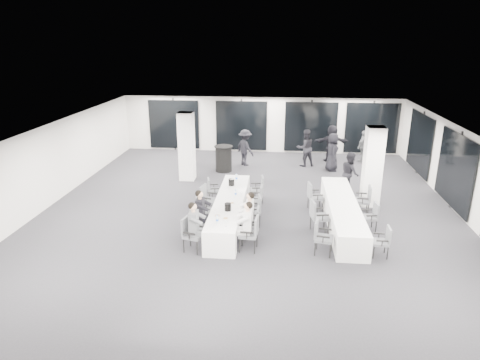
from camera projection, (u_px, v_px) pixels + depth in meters
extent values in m
cube|color=#24252A|center=(249.00, 211.00, 14.62)|extent=(14.00, 16.00, 0.02)
cube|color=white|center=(249.00, 130.00, 13.72)|extent=(14.00, 16.00, 0.02)
cube|color=silver|center=(48.00, 166.00, 14.81)|extent=(0.02, 16.00, 2.80)
cube|color=silver|center=(469.00, 178.00, 13.53)|extent=(0.02, 16.00, 2.80)
cube|color=silver|center=(261.00, 125.00, 21.73)|extent=(14.00, 0.02, 2.80)
cube|color=silver|center=(209.00, 326.00, 6.61)|extent=(14.00, 0.02, 2.80)
cube|color=black|center=(261.00, 126.00, 21.68)|extent=(13.60, 0.06, 2.50)
cube|color=black|center=(455.00, 170.00, 14.49)|extent=(0.06, 14.00, 2.50)
cube|color=white|center=(187.00, 147.00, 17.44)|extent=(0.60, 0.60, 2.80)
cube|color=white|center=(373.00, 167.00, 14.73)|extent=(0.60, 0.60, 2.80)
cube|color=white|center=(230.00, 210.00, 13.71)|extent=(0.90, 5.00, 0.75)
cube|color=white|center=(342.00, 213.00, 13.47)|extent=(0.90, 5.00, 0.75)
cylinder|color=black|center=(224.00, 159.00, 18.77)|extent=(0.72, 0.72, 1.13)
cylinder|color=black|center=(223.00, 146.00, 18.59)|extent=(0.82, 0.82, 0.02)
cube|color=#53555A|center=(193.00, 235.00, 11.76)|extent=(0.58, 0.60, 0.08)
cube|color=#53555A|center=(186.00, 225.00, 11.74)|extent=(0.18, 0.47, 0.47)
cylinder|color=black|center=(190.00, 239.00, 12.09)|extent=(0.04, 0.04, 0.42)
cylinder|color=black|center=(184.00, 246.00, 11.72)|extent=(0.04, 0.04, 0.42)
cylinder|color=black|center=(204.00, 242.00, 11.95)|extent=(0.04, 0.04, 0.42)
cylinder|color=black|center=(197.00, 248.00, 11.59)|extent=(0.04, 0.04, 0.42)
cube|color=black|center=(197.00, 226.00, 11.93)|extent=(0.35, 0.13, 0.04)
cube|color=black|center=(189.00, 234.00, 11.47)|extent=(0.35, 0.13, 0.04)
cube|color=#53555A|center=(200.00, 222.00, 12.68)|extent=(0.53, 0.54, 0.07)
cube|color=#53555A|center=(193.00, 214.00, 12.66)|extent=(0.16, 0.43, 0.43)
cylinder|color=black|center=(197.00, 226.00, 12.98)|extent=(0.03, 0.03, 0.38)
cylinder|color=black|center=(192.00, 231.00, 12.64)|extent=(0.03, 0.03, 0.38)
cylinder|color=black|center=(208.00, 228.00, 12.86)|extent=(0.03, 0.03, 0.38)
cylinder|color=black|center=(203.00, 233.00, 12.52)|extent=(0.03, 0.03, 0.38)
cube|color=black|center=(203.00, 215.00, 12.84)|extent=(0.32, 0.11, 0.04)
cube|color=black|center=(196.00, 221.00, 12.42)|extent=(0.32, 0.11, 0.04)
cube|color=#53555A|center=(204.00, 212.00, 13.37)|extent=(0.55, 0.57, 0.08)
cube|color=#53555A|center=(197.00, 204.00, 13.26)|extent=(0.15, 0.47, 0.47)
cylinder|color=black|center=(198.00, 217.00, 13.62)|extent=(0.04, 0.04, 0.42)
cylinder|color=black|center=(198.00, 222.00, 13.24)|extent=(0.04, 0.04, 0.42)
cylinder|color=black|center=(211.00, 216.00, 13.66)|extent=(0.04, 0.04, 0.42)
cylinder|color=black|center=(211.00, 221.00, 13.28)|extent=(0.04, 0.04, 0.42)
cube|color=black|center=(204.00, 204.00, 13.55)|extent=(0.35, 0.11, 0.04)
cube|color=black|center=(204.00, 210.00, 13.08)|extent=(0.35, 0.11, 0.04)
cube|color=#53555A|center=(209.00, 201.00, 14.27)|extent=(0.58, 0.59, 0.08)
cube|color=#53555A|center=(203.00, 192.00, 14.26)|extent=(0.18, 0.47, 0.47)
cylinder|color=black|center=(206.00, 205.00, 14.60)|extent=(0.04, 0.04, 0.42)
cylinder|color=black|center=(201.00, 209.00, 14.23)|extent=(0.04, 0.04, 0.42)
cylinder|color=black|center=(217.00, 206.00, 14.47)|extent=(0.04, 0.04, 0.42)
cylinder|color=black|center=(213.00, 210.00, 14.10)|extent=(0.04, 0.04, 0.42)
cube|color=black|center=(212.00, 193.00, 14.44)|extent=(0.35, 0.13, 0.04)
cube|color=black|center=(206.00, 198.00, 13.99)|extent=(0.35, 0.13, 0.04)
cube|color=#53555A|center=(214.00, 191.00, 15.33)|extent=(0.51, 0.52, 0.07)
cube|color=#53555A|center=(209.00, 184.00, 15.22)|extent=(0.15, 0.42, 0.42)
cylinder|color=black|center=(209.00, 195.00, 15.55)|extent=(0.03, 0.03, 0.38)
cylinder|color=black|center=(210.00, 199.00, 15.21)|extent=(0.03, 0.03, 0.38)
cylinder|color=black|center=(219.00, 194.00, 15.59)|extent=(0.03, 0.03, 0.38)
cylinder|color=black|center=(220.00, 198.00, 15.25)|extent=(0.03, 0.03, 0.38)
cube|color=black|center=(214.00, 184.00, 15.49)|extent=(0.31, 0.11, 0.04)
cube|color=black|center=(215.00, 189.00, 15.06)|extent=(0.31, 0.11, 0.04)
cube|color=#53555A|center=(248.00, 234.00, 11.80)|extent=(0.52, 0.54, 0.08)
cube|color=#53555A|center=(257.00, 226.00, 11.67)|extent=(0.10, 0.49, 0.48)
cylinder|color=black|center=(255.00, 247.00, 11.65)|extent=(0.04, 0.04, 0.43)
cylinder|color=black|center=(257.00, 240.00, 12.04)|extent=(0.04, 0.04, 0.43)
cylinder|color=black|center=(239.00, 246.00, 11.72)|extent=(0.04, 0.04, 0.43)
cylinder|color=black|center=(242.00, 239.00, 12.11)|extent=(0.04, 0.04, 0.43)
cube|color=black|center=(247.00, 233.00, 11.49)|extent=(0.36, 0.07, 0.04)
cube|color=black|center=(250.00, 225.00, 11.98)|extent=(0.36, 0.07, 0.04)
cube|color=#53555A|center=(250.00, 224.00, 12.52)|extent=(0.46, 0.48, 0.08)
cube|color=#53555A|center=(258.00, 216.00, 12.42)|extent=(0.07, 0.46, 0.46)
cylinder|color=black|center=(257.00, 235.00, 12.39)|extent=(0.04, 0.04, 0.41)
cylinder|color=black|center=(257.00, 229.00, 12.77)|extent=(0.04, 0.04, 0.41)
cylinder|color=black|center=(243.00, 234.00, 12.42)|extent=(0.04, 0.04, 0.41)
cylinder|color=black|center=(244.00, 228.00, 12.80)|extent=(0.04, 0.04, 0.41)
cube|color=black|center=(250.00, 222.00, 12.23)|extent=(0.34, 0.05, 0.04)
cube|color=black|center=(251.00, 215.00, 12.70)|extent=(0.34, 0.05, 0.04)
cube|color=#53555A|center=(252.00, 212.00, 13.36)|extent=(0.55, 0.56, 0.08)
cube|color=#53555A|center=(260.00, 203.00, 13.28)|extent=(0.13, 0.48, 0.47)
cylinder|color=black|center=(259.00, 222.00, 13.25)|extent=(0.04, 0.04, 0.42)
cylinder|color=black|center=(258.00, 216.00, 13.64)|extent=(0.04, 0.04, 0.42)
cylinder|color=black|center=(246.00, 222.00, 13.23)|extent=(0.04, 0.04, 0.42)
cylinder|color=black|center=(245.00, 217.00, 13.62)|extent=(0.04, 0.04, 0.42)
cube|color=black|center=(253.00, 210.00, 13.06)|extent=(0.35, 0.10, 0.04)
cube|color=black|center=(252.00, 203.00, 13.54)|extent=(0.35, 0.10, 0.04)
cube|color=#53555A|center=(254.00, 200.00, 14.25)|extent=(0.50, 0.52, 0.08)
cube|color=#53555A|center=(261.00, 193.00, 14.13)|extent=(0.08, 0.48, 0.48)
cylinder|color=black|center=(260.00, 210.00, 14.11)|extent=(0.04, 0.04, 0.43)
cylinder|color=black|center=(261.00, 206.00, 14.50)|extent=(0.04, 0.04, 0.43)
cylinder|color=black|center=(247.00, 210.00, 14.16)|extent=(0.04, 0.04, 0.43)
cylinder|color=black|center=(249.00, 205.00, 14.55)|extent=(0.04, 0.04, 0.43)
cube|color=black|center=(254.00, 198.00, 13.94)|extent=(0.36, 0.06, 0.04)
cube|color=black|center=(255.00, 193.00, 14.44)|extent=(0.36, 0.06, 0.04)
cube|color=#53555A|center=(256.00, 190.00, 15.24)|extent=(0.53, 0.55, 0.08)
cube|color=#53555A|center=(263.00, 183.00, 15.16)|extent=(0.12, 0.47, 0.47)
cylinder|color=black|center=(262.00, 199.00, 15.14)|extent=(0.04, 0.04, 0.42)
cylinder|color=black|center=(261.00, 195.00, 15.52)|extent=(0.04, 0.04, 0.42)
cylinder|color=black|center=(251.00, 199.00, 15.12)|extent=(0.04, 0.04, 0.42)
cylinder|color=black|center=(250.00, 195.00, 15.51)|extent=(0.04, 0.04, 0.42)
cube|color=black|center=(257.00, 188.00, 14.95)|extent=(0.35, 0.09, 0.04)
cube|color=black|center=(256.00, 183.00, 15.43)|extent=(0.35, 0.09, 0.04)
cube|color=#53555A|center=(324.00, 239.00, 11.59)|extent=(0.55, 0.57, 0.08)
cube|color=#53555A|center=(316.00, 228.00, 11.56)|extent=(0.15, 0.47, 0.47)
cylinder|color=black|center=(317.00, 243.00, 11.91)|extent=(0.04, 0.04, 0.42)
cylinder|color=black|center=(315.00, 249.00, 11.54)|extent=(0.04, 0.04, 0.42)
cylinder|color=black|center=(332.00, 245.00, 11.79)|extent=(0.04, 0.04, 0.42)
cylinder|color=black|center=(330.00, 251.00, 11.43)|extent=(0.04, 0.04, 0.42)
cube|color=black|center=(325.00, 229.00, 11.76)|extent=(0.35, 0.11, 0.04)
cube|color=black|center=(323.00, 237.00, 11.30)|extent=(0.35, 0.11, 0.04)
cube|color=#53555A|center=(320.00, 217.00, 12.89)|extent=(0.59, 0.60, 0.09)
cube|color=#53555A|center=(313.00, 209.00, 12.78)|extent=(0.16, 0.50, 0.49)
cylinder|color=black|center=(311.00, 223.00, 13.16)|extent=(0.04, 0.04, 0.44)
cylinder|color=black|center=(314.00, 228.00, 12.75)|extent=(0.04, 0.04, 0.44)
cylinder|color=black|center=(324.00, 222.00, 13.20)|extent=(0.04, 0.04, 0.44)
cylinder|color=black|center=(328.00, 228.00, 12.80)|extent=(0.04, 0.04, 0.44)
cube|color=black|center=(318.00, 208.00, 13.09)|extent=(0.37, 0.12, 0.04)
cube|color=black|center=(323.00, 215.00, 12.58)|extent=(0.37, 0.12, 0.04)
cube|color=#53555A|center=(316.00, 197.00, 14.56)|extent=(0.55, 0.57, 0.08)
cube|color=#53555A|center=(310.00, 190.00, 14.45)|extent=(0.14, 0.47, 0.47)
cylinder|color=black|center=(308.00, 202.00, 14.81)|extent=(0.04, 0.04, 0.42)
cylinder|color=black|center=(311.00, 207.00, 14.43)|extent=(0.04, 0.04, 0.42)
cylinder|color=black|center=(320.00, 202.00, 14.84)|extent=(0.04, 0.04, 0.42)
cylinder|color=black|center=(323.00, 206.00, 14.46)|extent=(0.04, 0.04, 0.42)
cube|color=black|center=(314.00, 190.00, 14.74)|extent=(0.35, 0.10, 0.04)
cube|color=black|center=(318.00, 195.00, 14.26)|extent=(0.35, 0.10, 0.04)
cube|color=#53555A|center=(380.00, 242.00, 11.49)|extent=(0.42, 0.44, 0.07)
cube|color=#53555A|center=(389.00, 234.00, 11.39)|extent=(0.06, 0.42, 0.41)
cylinder|color=black|center=(388.00, 253.00, 11.37)|extent=(0.03, 0.03, 0.37)
cylinder|color=black|center=(385.00, 247.00, 11.71)|extent=(0.03, 0.03, 0.37)
cylinder|color=black|center=(374.00, 252.00, 11.41)|extent=(0.03, 0.03, 0.37)
cylinder|color=black|center=(371.00, 246.00, 11.75)|extent=(0.03, 0.03, 0.37)
cube|color=black|center=(382.00, 241.00, 11.23)|extent=(0.31, 0.04, 0.04)
cube|color=black|center=(379.00, 233.00, 11.65)|extent=(0.31, 0.04, 0.04)
cube|color=#53555A|center=(369.00, 217.00, 13.04)|extent=(0.49, 0.50, 0.07)
cube|color=#53555A|center=(376.00, 210.00, 12.97)|extent=(0.12, 0.43, 0.43)
cylinder|color=black|center=(376.00, 227.00, 12.95)|extent=(0.03, 0.03, 0.38)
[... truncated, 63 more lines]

